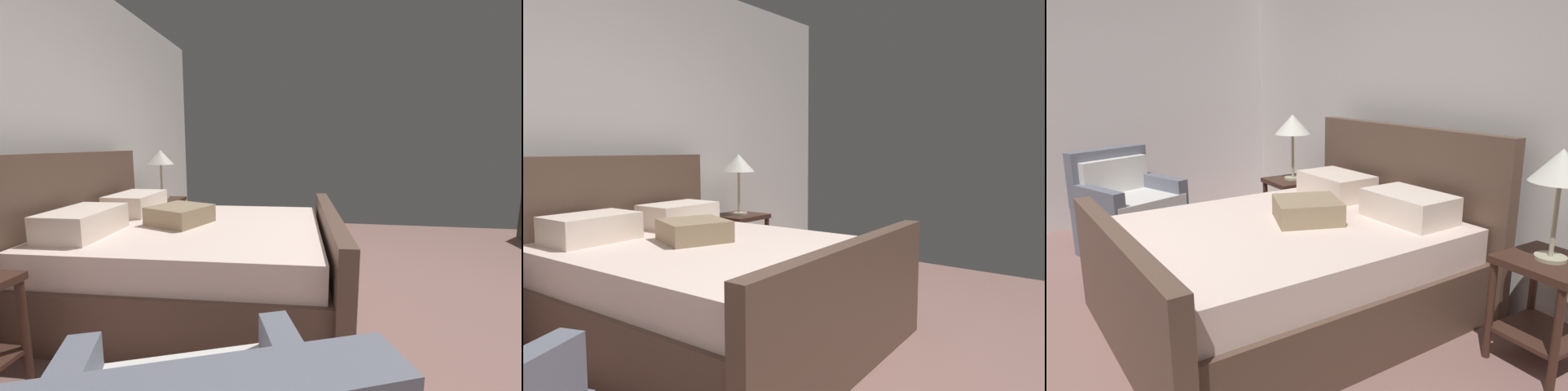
# 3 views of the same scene
# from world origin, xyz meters

# --- Properties ---
(wall_back) EXTENTS (5.68, 0.12, 2.74)m
(wall_back) POSITION_xyz_m (0.00, 2.78, 1.37)
(wall_back) COLOR silver
(wall_back) RESTS_ON ground
(bed) EXTENTS (1.90, 2.22, 1.18)m
(bed) POSITION_xyz_m (-0.04, 1.56, 0.35)
(bed) COLOR brown
(bed) RESTS_ON ground
(nightstand_right) EXTENTS (0.44, 0.44, 0.60)m
(nightstand_right) POSITION_xyz_m (1.18, 2.38, 0.40)
(nightstand_right) COLOR #3D241B
(nightstand_right) RESTS_ON ground
(table_lamp_right) EXTENTS (0.30, 0.30, 0.58)m
(table_lamp_right) POSITION_xyz_m (1.18, 2.38, 1.08)
(table_lamp_right) COLOR #B7B293
(table_lamp_right) RESTS_ON nightstand_right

